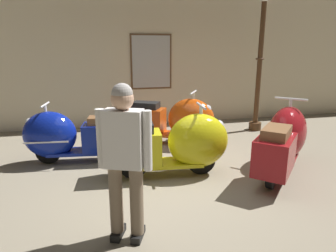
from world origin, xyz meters
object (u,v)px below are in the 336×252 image
object	(u,v)px
scooter_3	(284,139)
visitor_1	(125,154)
lamppost	(260,64)
scooter_1	(179,144)
scooter_0	(67,136)
scooter_2	(177,120)

from	to	relation	value
scooter_3	visitor_1	xyz separation A→B (m)	(-2.52, -1.19, 0.40)
lamppost	scooter_1	bearing A→B (deg)	-139.35
scooter_1	lamppost	bearing A→B (deg)	45.88
scooter_0	scooter_1	size ratio (longest dim) A/B	0.94
scooter_2	scooter_3	size ratio (longest dim) A/B	1.06
scooter_1	visitor_1	xyz separation A→B (m)	(-0.92, -1.39, 0.42)
scooter_3	visitor_1	distance (m)	2.82
scooter_2	visitor_1	world-z (taller)	visitor_1
lamppost	visitor_1	distance (m)	4.84
scooter_0	visitor_1	size ratio (longest dim) A/B	1.08
scooter_1	lamppost	size ratio (longest dim) A/B	0.59
scooter_2	lamppost	xyz separation A→B (m)	(2.06, 0.63, 1.02)
lamppost	scooter_2	bearing A→B (deg)	-163.01
scooter_2	lamppost	world-z (taller)	lamppost
scooter_1	scooter_3	distance (m)	1.62
scooter_1	scooter_0	bearing A→B (deg)	156.52
scooter_1	scooter_2	distance (m)	1.48
scooter_3	scooter_0	bearing A→B (deg)	114.96
scooter_1	scooter_2	xyz separation A→B (m)	(0.35, 1.44, -0.00)
scooter_0	scooter_3	distance (m)	3.45
scooter_1	visitor_1	world-z (taller)	visitor_1
scooter_2	visitor_1	distance (m)	3.13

